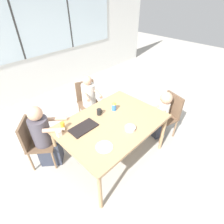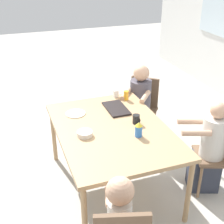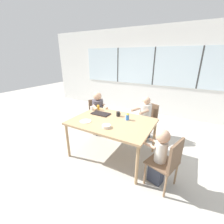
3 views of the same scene
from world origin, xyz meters
name	(u,v)px [view 3 (image 3 of 3)]	position (x,y,z in m)	size (l,w,h in m)	color
ground_plane	(112,154)	(0.00, 0.00, 0.00)	(16.00, 16.00, 0.00)	#B2ADA3
wall_back_with_windows	(154,72)	(0.00, 2.77, 1.42)	(8.40, 0.08, 2.80)	silver
dining_table	(112,123)	(0.00, 0.00, 0.70)	(1.54, 1.09, 0.75)	tan
chair_for_woman_green_shirt	(97,113)	(-0.90, 0.76, 0.50)	(0.56, 0.56, 0.84)	brown
chair_for_man_blue_shirt	(149,118)	(0.41, 1.11, 0.50)	(0.51, 0.51, 0.84)	brown
chair_for_toddler	(169,161)	(1.13, -0.34, 0.50)	(0.50, 0.50, 0.84)	brown
person_woman_green_shirt	(98,115)	(-0.78, 0.66, 0.50)	(0.56, 0.53, 1.09)	#333847
person_man_blue_shirt	(144,120)	(0.35, 0.96, 0.48)	(0.41, 0.53, 1.04)	#333847
person_toddler	(159,156)	(0.99, -0.29, 0.49)	(0.38, 0.27, 0.95)	#333847
food_tray_dark	(101,114)	(-0.38, 0.19, 0.76)	(0.39, 0.22, 0.02)	black
coffee_mug	(118,114)	(0.00, 0.27, 0.80)	(0.08, 0.07, 0.10)	black
sippy_cup	(127,116)	(0.24, 0.19, 0.83)	(0.07, 0.07, 0.15)	blue
juice_glass	(98,107)	(-0.58, 0.39, 0.81)	(0.06, 0.06, 0.11)	gold
milk_carton_small	(92,108)	(-0.70, 0.30, 0.80)	(0.06, 0.06, 0.09)	silver
bowl_white_shallow	(106,126)	(0.05, -0.30, 0.78)	(0.15, 0.15, 0.05)	silver
plate_tortillas	(86,121)	(-0.42, -0.28, 0.76)	(0.22, 0.22, 0.01)	beige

